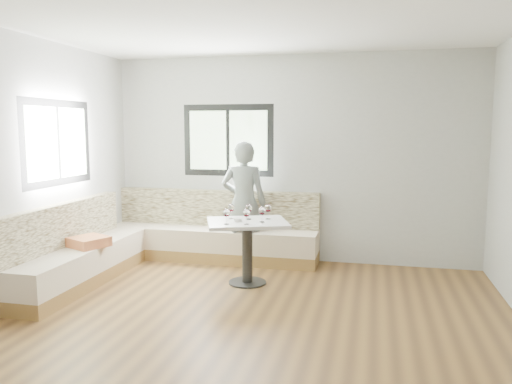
# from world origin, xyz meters

# --- Properties ---
(room) EXTENTS (5.01, 5.01, 2.81)m
(room) POSITION_xyz_m (-0.08, 0.08, 1.41)
(room) COLOR brown
(room) RESTS_ON ground
(banquette) EXTENTS (2.90, 2.80, 0.95)m
(banquette) POSITION_xyz_m (-1.59, 1.63, 0.33)
(banquette) COLOR olive
(banquette) RESTS_ON ground
(table) EXTENTS (1.10, 0.98, 0.75)m
(table) POSITION_xyz_m (-0.32, 1.31, 0.56)
(table) COLOR black
(table) RESTS_ON ground
(person) EXTENTS (0.63, 0.44, 1.66)m
(person) POSITION_xyz_m (-0.59, 2.16, 0.83)
(person) COLOR slate
(person) RESTS_ON ground
(olive_ramekin) EXTENTS (0.09, 0.09, 0.04)m
(olive_ramekin) POSITION_xyz_m (-0.42, 1.26, 0.77)
(olive_ramekin) COLOR white
(olive_ramekin) RESTS_ON table
(wine_glass_a) EXTENTS (0.08, 0.08, 0.18)m
(wine_glass_a) POSITION_xyz_m (-0.50, 1.06, 0.87)
(wine_glass_a) COLOR white
(wine_glass_a) RESTS_ON table
(wine_glass_b) EXTENTS (0.08, 0.08, 0.18)m
(wine_glass_b) POSITION_xyz_m (-0.28, 1.10, 0.87)
(wine_glass_b) COLOR white
(wine_glass_b) RESTS_ON table
(wine_glass_c) EXTENTS (0.08, 0.08, 0.18)m
(wine_glass_c) POSITION_xyz_m (-0.14, 1.27, 0.87)
(wine_glass_c) COLOR white
(wine_glass_c) RESTS_ON table
(wine_glass_d) EXTENTS (0.08, 0.08, 0.18)m
(wine_glass_d) POSITION_xyz_m (-0.33, 1.41, 0.87)
(wine_glass_d) COLOR white
(wine_glass_d) RESTS_ON table
(wine_glass_e) EXTENTS (0.08, 0.08, 0.18)m
(wine_glass_e) POSITION_xyz_m (-0.11, 1.47, 0.87)
(wine_glass_e) COLOR white
(wine_glass_e) RESTS_ON table
(wine_glass_f) EXTENTS (0.08, 0.08, 0.18)m
(wine_glass_f) POSITION_xyz_m (-0.54, 1.39, 0.87)
(wine_glass_f) COLOR white
(wine_glass_f) RESTS_ON table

